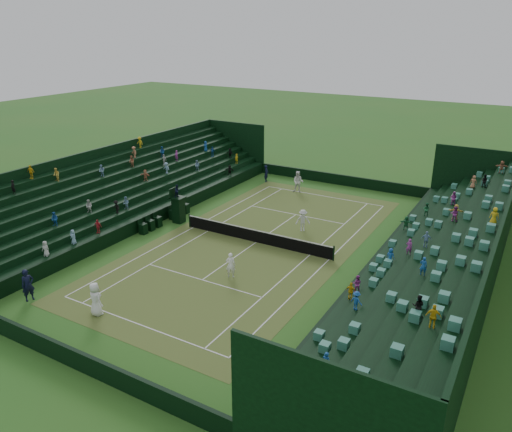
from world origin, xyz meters
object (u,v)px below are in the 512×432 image
object	(u,v)px
player_far_west	(298,182)
player_far_east	(303,220)
umpire_chair	(178,206)
player_near_west	(95,299)
player_near_east	(231,265)
tennis_net	(256,236)

from	to	relation	value
player_far_west	player_far_east	xyz separation A→B (m)	(4.31, -8.16, -0.16)
umpire_chair	player_far_west	size ratio (longest dim) A/B	1.54
player_near_west	umpire_chair	bearing A→B (deg)	-58.24
player_near_east	player_far_west	size ratio (longest dim) A/B	0.81
tennis_net	umpire_chair	size ratio (longest dim) A/B	3.84
tennis_net	player_far_west	distance (m)	12.02
tennis_net	player_far_east	xyz separation A→B (m)	(1.89, 3.61, 0.30)
player_near_east	player_far_west	xyz separation A→B (m)	(-3.67, 16.96, 0.19)
umpire_chair	player_near_east	bearing A→B (deg)	-33.65
tennis_net	player_far_east	bearing A→B (deg)	62.32
player_near_east	player_far_west	distance (m)	17.35
player_far_west	player_near_east	bearing A→B (deg)	-92.66
player_near_east	player_far_east	bearing A→B (deg)	-118.71
umpire_chair	player_near_west	bearing A→B (deg)	-69.99
player_near_east	player_near_west	bearing A→B (deg)	37.29
player_near_west	player_near_east	distance (m)	8.03
tennis_net	player_near_west	xyz separation A→B (m)	(-2.52, -12.27, 0.40)
player_near_west	player_far_west	size ratio (longest dim) A/B	0.94
player_far_east	player_near_east	bearing A→B (deg)	-127.04
player_near_west	player_near_east	size ratio (longest dim) A/B	1.16
tennis_net	umpire_chair	world-z (taller)	umpire_chair
player_near_west	player_near_east	xyz separation A→B (m)	(3.78, 7.08, -0.13)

